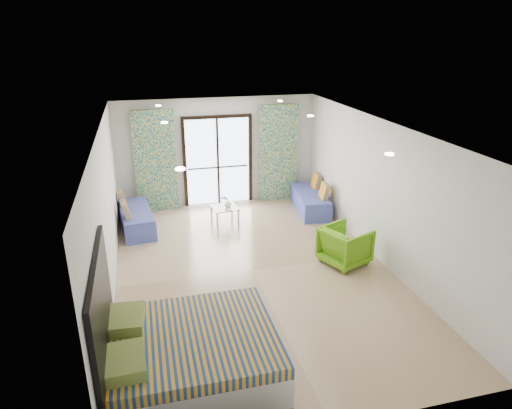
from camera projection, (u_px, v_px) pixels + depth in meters
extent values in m
cube|color=black|center=(217.00, 117.00, 11.13)|extent=(1.76, 0.08, 0.08)
cube|color=black|center=(185.00, 164.00, 11.35)|extent=(0.08, 0.08, 2.20)
cube|color=black|center=(250.00, 160.00, 11.74)|extent=(0.08, 0.08, 2.20)
cube|color=black|center=(218.00, 162.00, 11.54)|extent=(0.05, 0.06, 2.20)
cube|color=#595451|center=(218.00, 167.00, 11.62)|extent=(1.52, 0.03, 0.04)
cube|color=beige|center=(155.00, 162.00, 11.01)|extent=(1.00, 0.10, 2.50)
cube|color=beige|center=(278.00, 154.00, 11.72)|extent=(1.00, 0.10, 2.50)
cylinder|color=#FFE0B2|center=(180.00, 169.00, 5.49)|extent=(0.12, 0.12, 0.02)
cylinder|color=#FFE0B2|center=(389.00, 154.00, 6.14)|extent=(0.12, 0.12, 0.02)
cylinder|color=#FFE0B2|center=(164.00, 123.00, 8.21)|extent=(0.12, 0.12, 0.02)
cylinder|color=#FFE0B2|center=(311.00, 116.00, 8.85)|extent=(0.12, 0.12, 0.02)
cylinder|color=#FFE0B2|center=(158.00, 106.00, 10.02)|extent=(0.12, 0.12, 0.02)
cylinder|color=#FFE0B2|center=(280.00, 101.00, 10.66)|extent=(0.12, 0.12, 0.02)
cube|color=black|center=(102.00, 317.00, 5.40)|extent=(0.06, 2.10, 1.50)
cube|color=silver|center=(107.00, 268.00, 6.53)|extent=(0.02, 0.10, 0.10)
cube|color=silver|center=(191.00, 360.00, 5.93)|extent=(2.23, 1.79, 0.45)
cube|color=navy|center=(190.00, 340.00, 5.82)|extent=(2.21, 1.82, 0.17)
cube|color=#17675B|center=(123.00, 362.00, 5.20)|extent=(0.53, 0.64, 0.16)
cube|color=#17675B|center=(124.00, 320.00, 5.96)|extent=(0.54, 0.65, 0.16)
cube|color=#424C9E|center=(137.00, 221.00, 10.30)|extent=(0.84, 1.75, 0.37)
cube|color=#424C9E|center=(136.00, 212.00, 10.21)|extent=(0.82, 1.71, 0.09)
cube|color=navy|center=(126.00, 210.00, 9.72)|extent=(0.23, 0.44, 0.39)
cube|color=navy|center=(122.00, 198.00, 10.40)|extent=(0.23, 0.44, 0.39)
cube|color=#424C9E|center=(310.00, 203.00, 11.34)|extent=(0.86, 1.76, 0.38)
cube|color=#424C9E|center=(310.00, 195.00, 11.26)|extent=(0.84, 1.73, 0.09)
cube|color=navy|center=(324.00, 191.00, 10.84)|extent=(0.24, 0.44, 0.39)
cube|color=navy|center=(316.00, 181.00, 11.57)|extent=(0.24, 0.44, 0.39)
cylinder|color=silver|center=(217.00, 220.00, 10.34)|extent=(0.05, 0.05, 0.37)
cylinder|color=silver|center=(238.00, 217.00, 10.50)|extent=(0.05, 0.05, 0.37)
cylinder|color=silver|center=(211.00, 212.00, 10.78)|extent=(0.05, 0.05, 0.37)
cylinder|color=silver|center=(232.00, 210.00, 10.95)|extent=(0.05, 0.05, 0.37)
cube|color=#8CA59E|center=(225.00, 207.00, 10.58)|extent=(0.64, 0.64, 0.02)
sphere|color=white|center=(226.00, 199.00, 10.52)|extent=(0.07, 0.07, 0.07)
sphere|color=white|center=(224.00, 198.00, 10.54)|extent=(0.07, 0.07, 0.07)
sphere|color=white|center=(222.00, 198.00, 10.47)|extent=(0.07, 0.07, 0.07)
sphere|color=white|center=(225.00, 198.00, 10.44)|extent=(0.07, 0.07, 0.07)
imported|color=white|center=(228.00, 204.00, 10.54)|extent=(0.21, 0.21, 0.16)
imported|color=#60A515|center=(345.00, 244.00, 8.71)|extent=(0.99, 1.02, 0.82)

